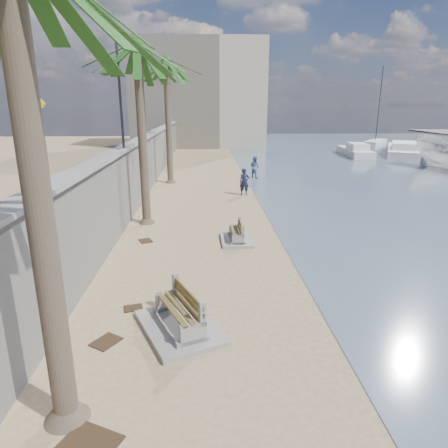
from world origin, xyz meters
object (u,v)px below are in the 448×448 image
palm_back (166,62)px  palm_mid (137,47)px  yacht_near (404,151)px  bench_near (179,314)px  yacht_far (355,153)px  bench_far (236,233)px  sailboat_west (375,142)px  person_b (255,166)px  person_a (244,180)px

palm_back → palm_mid: bearing=-91.6°
yacht_near → bench_near: bearing=171.9°
yacht_near → yacht_far: 6.65m
bench_far → palm_mid: bearing=144.7°
palm_mid → sailboat_west: 49.82m
palm_mid → sailboat_west: bearing=54.9°
bench_near → sailboat_west: size_ratio=0.27×
palm_back → yacht_near: bearing=33.4°
person_b → yacht_near: 25.32m
yacht_near → sailboat_west: (1.61, 12.15, -0.01)m
person_a → sailboat_west: 41.09m
palm_back → person_a: 10.10m
bench_near → yacht_far: bearing=63.8°
yacht_near → palm_back: bearing=148.2°
person_a → yacht_near: size_ratio=0.16×
palm_mid → palm_back: size_ratio=0.95×
bench_near → yacht_far: 40.79m
person_a → sailboat_west: (22.90, 34.11, -0.64)m
bench_far → palm_back: 16.34m
bench_far → yacht_near: (22.50, 31.09, 0.00)m
yacht_far → bench_near: bearing=158.9°
palm_mid → yacht_near: bearing=46.5°
person_b → sailboat_west: (21.48, 27.82, -0.62)m
bench_far → palm_mid: size_ratio=0.22×
yacht_far → yacht_near: bearing=-72.7°
person_a → yacht_near: person_a is taller
yacht_far → sailboat_west: (8.11, 13.56, -0.01)m
palm_mid → yacht_near: (26.70, 28.12, -7.65)m
palm_mid → yacht_far: bearing=52.9°
sailboat_west → bench_far: bearing=-119.1°
palm_back → person_a: size_ratio=4.84×
palm_mid → palm_back: palm_back is taller
palm_back → person_b: 10.07m
sailboat_west → yacht_near: bearing=-97.5°
bench_far → palm_back: (-3.90, 13.65, 8.07)m
palm_mid → person_b: 15.85m
person_a → yacht_far: person_a is taller
bench_near → bench_far: bearing=73.8°
palm_back → yacht_near: palm_back is taller
bench_near → palm_mid: size_ratio=0.33×
bench_near → person_b: 22.82m
bench_far → person_b: (2.63, 15.42, 0.61)m
sailboat_west → person_b: bearing=-127.7°
palm_back → bench_far: bearing=-74.1°
palm_back → yacht_far: 26.80m
bench_near → palm_back: (-1.89, 20.58, 7.96)m
bench_far → sailboat_west: sailboat_west is taller
person_b → person_a: bearing=119.7°
bench_far → palm_back: size_ratio=0.21×
bench_far → palm_mid: (-4.20, 2.97, 7.65)m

